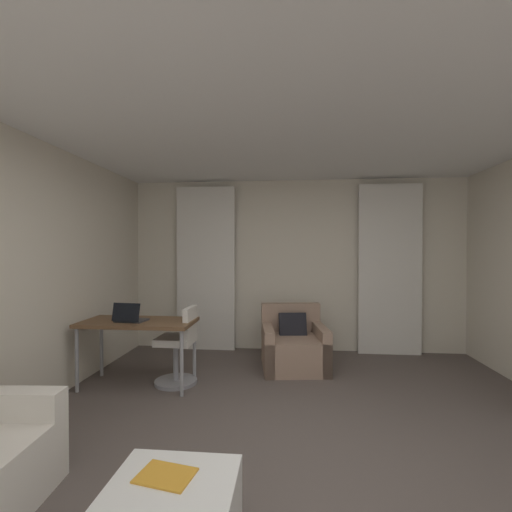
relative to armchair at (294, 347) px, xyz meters
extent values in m
plane|color=#564C47|center=(0.04, -2.16, -0.27)|extent=(12.00, 12.00, 0.00)
cube|color=beige|center=(0.04, 0.87, 1.03)|extent=(5.12, 0.06, 2.60)
cube|color=white|center=(0.04, -2.16, 2.36)|extent=(5.12, 6.12, 0.06)
cube|color=silver|center=(-1.34, 0.74, 0.98)|extent=(0.90, 0.06, 2.50)
cube|color=silver|center=(1.41, 0.74, 0.98)|extent=(0.90, 0.06, 2.50)
cube|color=silver|center=(-1.97, -2.46, 0.03)|extent=(0.84, 0.22, 0.60)
cube|color=#997A66|center=(0.00, -0.04, -0.06)|extent=(0.90, 0.93, 0.41)
cube|color=#997A66|center=(-0.04, 0.31, 0.33)|extent=(0.81, 0.24, 0.38)
cube|color=#997A66|center=(0.34, 0.01, 0.01)|extent=(0.22, 0.84, 0.55)
cube|color=#997A66|center=(-0.33, -0.08, 0.01)|extent=(0.22, 0.84, 0.55)
cube|color=black|center=(-0.01, 0.09, 0.24)|extent=(0.38, 0.25, 0.37)
cube|color=brown|center=(-1.75, -0.78, 0.44)|extent=(1.25, 0.60, 0.04)
cylinder|color=#99999E|center=(-2.33, -0.53, 0.08)|extent=(0.04, 0.04, 0.69)
cylinder|color=#99999E|center=(-1.18, -0.53, 0.08)|extent=(0.04, 0.04, 0.69)
cylinder|color=#99999E|center=(-2.33, -1.03, 0.08)|extent=(0.04, 0.04, 0.69)
cylinder|color=#99999E|center=(-1.18, -1.03, 0.08)|extent=(0.04, 0.04, 0.69)
cylinder|color=gray|center=(-1.35, -0.68, -0.04)|extent=(0.06, 0.06, 0.46)
cylinder|color=gray|center=(-1.35, -0.68, -0.25)|extent=(0.48, 0.48, 0.04)
cube|color=silver|center=(-1.35, -0.68, 0.23)|extent=(0.41, 0.41, 0.08)
cube|color=silver|center=(-1.18, -0.69, 0.44)|extent=(0.07, 0.36, 0.34)
cube|color=#2D2D33|center=(-1.82, -0.82, 0.47)|extent=(0.34, 0.26, 0.02)
cube|color=black|center=(-1.83, -0.92, 0.58)|extent=(0.32, 0.09, 0.20)
cube|color=orange|center=(-0.69, -2.88, 0.10)|extent=(0.31, 0.25, 0.01)
camera|label=1|loc=(-0.06, -4.63, 1.25)|focal=24.93mm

